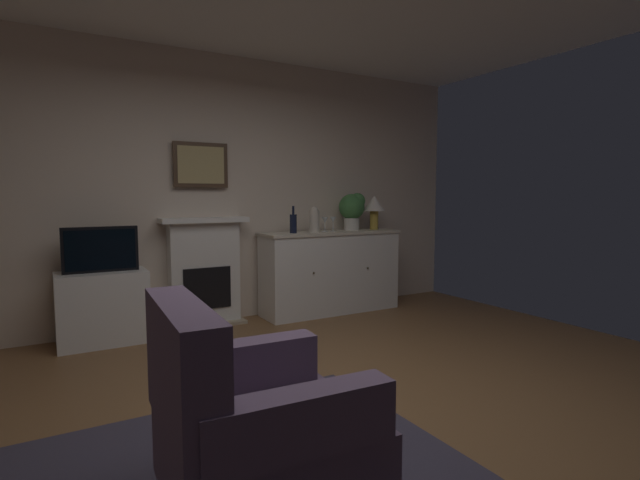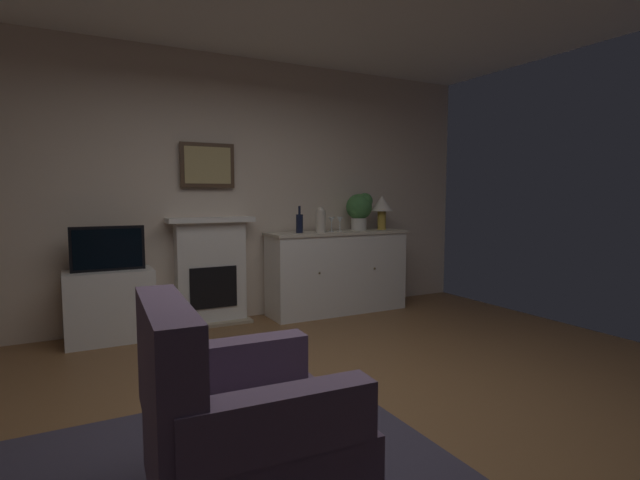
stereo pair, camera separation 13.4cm
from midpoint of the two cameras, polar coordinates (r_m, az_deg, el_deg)
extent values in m
cube|color=brown|center=(3.07, 3.23, -21.18)|extent=(6.30, 5.20, 0.10)
cube|color=beige|center=(5.12, -11.77, 5.89)|extent=(6.30, 0.06, 2.76)
cube|color=white|center=(5.05, -12.12, -3.86)|extent=(0.70, 0.18, 1.05)
cube|color=tan|center=(5.06, -11.70, -9.74)|extent=(0.77, 0.20, 0.03)
cube|color=black|center=(4.98, -11.79, -5.56)|extent=(0.48, 0.02, 0.42)
cube|color=white|center=(4.96, -12.15, 2.37)|extent=(0.87, 0.27, 0.05)
cube|color=#473323|center=(5.03, -12.49, 8.67)|extent=(0.55, 0.03, 0.45)
cube|color=tan|center=(5.01, -12.44, 8.69)|extent=(0.47, 0.01, 0.37)
cube|color=white|center=(5.43, 2.77, -3.96)|extent=(1.59, 0.45, 0.89)
cube|color=beige|center=(5.38, 2.79, 0.88)|extent=(1.62, 0.48, 0.03)
sphere|color=brown|center=(5.05, 0.72, -3.96)|extent=(0.02, 0.02, 0.02)
sphere|color=brown|center=(5.42, 7.23, -3.37)|extent=(0.02, 0.02, 0.02)
cylinder|color=#B79338|center=(5.70, 8.03, 2.34)|extent=(0.10, 0.10, 0.22)
cone|color=silver|center=(5.70, 8.06, 4.35)|extent=(0.26, 0.26, 0.18)
cylinder|color=black|center=(5.13, -1.71, 1.95)|extent=(0.08, 0.08, 0.20)
cylinder|color=black|center=(5.13, -1.71, 3.57)|extent=(0.03, 0.03, 0.09)
cylinder|color=silver|center=(5.33, 2.10, 1.03)|extent=(0.06, 0.06, 0.00)
cylinder|color=silver|center=(5.33, 2.11, 1.54)|extent=(0.01, 0.01, 0.09)
cone|color=silver|center=(5.32, 2.11, 2.40)|extent=(0.07, 0.07, 0.07)
cylinder|color=silver|center=(5.39, 3.10, 1.07)|extent=(0.06, 0.06, 0.00)
cylinder|color=silver|center=(5.39, 3.10, 1.57)|extent=(0.01, 0.01, 0.09)
cone|color=silver|center=(5.38, 3.10, 2.42)|extent=(0.07, 0.07, 0.07)
cylinder|color=beige|center=(5.21, 0.82, 2.22)|extent=(0.11, 0.11, 0.24)
sphere|color=beige|center=(5.20, 0.83, 3.54)|extent=(0.08, 0.08, 0.08)
cube|color=white|center=(4.75, -22.99, -7.21)|extent=(0.75, 0.42, 0.65)
cube|color=black|center=(4.65, -23.20, -0.94)|extent=(0.62, 0.06, 0.40)
cube|color=black|center=(4.61, -23.16, -0.98)|extent=(0.57, 0.01, 0.35)
cylinder|color=beige|center=(5.58, 5.34, 1.89)|extent=(0.18, 0.18, 0.14)
sphere|color=#3D753D|center=(5.58, 5.36, 3.95)|extent=(0.30, 0.30, 0.30)
sphere|color=#3D753D|center=(5.58, 6.05, 4.66)|extent=(0.18, 0.18, 0.18)
cube|color=#604C66|center=(2.18, -6.07, -23.78)|extent=(0.84, 0.80, 0.32)
cube|color=#604C66|center=(1.94, -15.77, -14.44)|extent=(0.20, 0.77, 0.50)
cube|color=#604C66|center=(1.79, -2.60, -20.86)|extent=(0.73, 0.18, 0.22)
cube|color=#604C66|center=(2.35, -8.76, -14.38)|extent=(0.73, 0.18, 0.22)
cylinder|color=#473323|center=(2.65, -0.89, -23.29)|extent=(0.05, 0.05, 0.10)
cylinder|color=#473323|center=(2.49, -16.94, -25.56)|extent=(0.05, 0.05, 0.10)
camera|label=1|loc=(0.07, -88.88, 0.10)|focal=26.88mm
camera|label=2|loc=(0.07, 91.12, -0.10)|focal=26.88mm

